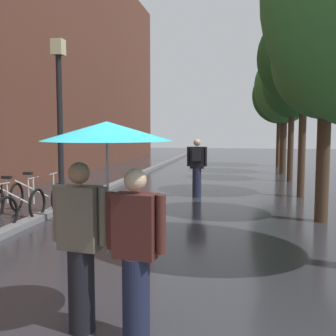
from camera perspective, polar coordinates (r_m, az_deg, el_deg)
ground_plane at (r=4.45m, az=-6.65°, el=-21.18°), size 80.00×80.00×0.00m
kerb_strip at (r=14.61m, az=-7.26°, el=-2.23°), size 0.30×36.00×0.12m
street_tree_1 at (r=9.43m, az=21.17°, el=13.76°), size 2.26×2.26×4.71m
street_tree_2 at (r=12.75m, az=18.45°, el=14.35°), size 2.69×2.69×5.44m
street_tree_3 at (r=16.40m, az=16.90°, el=11.51°), size 2.26×2.26×5.22m
street_tree_4 at (r=19.17m, az=15.92°, el=10.75°), size 2.67×2.67×5.48m
street_tree_5 at (r=22.78m, az=15.24°, el=9.71°), size 2.85×2.85×5.29m
parked_bicycle_2 at (r=9.72m, az=-20.38°, el=-4.49°), size 1.08×0.70×0.96m
parked_bicycle_3 at (r=10.44m, az=-17.78°, el=-3.75°), size 1.13×0.78×0.96m
couple_under_umbrella at (r=3.90m, az=-8.48°, el=-2.95°), size 1.23×1.23×2.06m
street_lamp_post at (r=8.95m, az=-14.79°, el=7.03°), size 0.24×0.24×3.84m
pedestrian_walking_midground at (r=12.02m, az=4.04°, el=0.23°), size 0.59×0.34×1.71m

